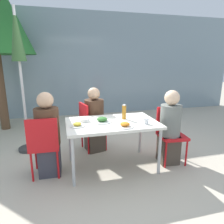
{
  "coord_description": "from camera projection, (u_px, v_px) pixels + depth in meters",
  "views": [
    {
      "loc": [
        -0.7,
        -2.73,
        1.59
      ],
      "look_at": [
        0.0,
        0.0,
        0.88
      ],
      "focal_mm": 32.0,
      "sensor_mm": 36.0,
      "label": 1
    }
  ],
  "objects": [
    {
      "name": "plate_0",
      "position": [
        102.0,
        120.0,
        2.93
      ],
      "size": [
        0.28,
        0.28,
        0.08
      ],
      "color": "white",
      "rests_on": "dining_table"
    },
    {
      "name": "drinking_cup",
      "position": [
        146.0,
        121.0,
        2.83
      ],
      "size": [
        0.07,
        0.07,
        0.08
      ],
      "color": "white",
      "rests_on": "dining_table"
    },
    {
      "name": "dining_table",
      "position": [
        112.0,
        126.0,
        2.96
      ],
      "size": [
        1.33,
        0.85,
        0.73
      ],
      "color": "silver",
      "rests_on": "ground"
    },
    {
      "name": "person_right",
      "position": [
        170.0,
        129.0,
        3.13
      ],
      "size": [
        0.32,
        0.32,
        1.18
      ],
      "rotation": [
        0.0,
        0.0,
        3.06
      ],
      "color": "#473D33",
      "rests_on": "ground"
    },
    {
      "name": "salad_bowl",
      "position": [
        85.0,
        120.0,
        2.96
      ],
      "size": [
        0.15,
        0.15,
        0.05
      ],
      "color": "white",
      "rests_on": "dining_table"
    },
    {
      "name": "chair_far",
      "position": [
        89.0,
        123.0,
        3.6
      ],
      "size": [
        0.48,
        0.48,
        0.88
      ],
      "rotation": [
        0.0,
        0.0,
        -1.35
      ],
      "color": "red",
      "rests_on": "ground"
    },
    {
      "name": "building_facade",
      "position": [
        84.0,
        65.0,
        5.97
      ],
      "size": [
        10.0,
        0.2,
        3.0
      ],
      "color": "gray",
      "rests_on": "ground"
    },
    {
      "name": "person_far",
      "position": [
        94.0,
        121.0,
        3.58
      ],
      "size": [
        0.37,
        0.37,
        1.16
      ],
      "rotation": [
        0.0,
        0.0,
        -1.35
      ],
      "color": "#473D33",
      "rests_on": "ground"
    },
    {
      "name": "chair_left",
      "position": [
        44.0,
        142.0,
        2.73
      ],
      "size": [
        0.42,
        0.42,
        0.88
      ],
      "rotation": [
        0.0,
        0.0,
        -0.04
      ],
      "color": "red",
      "rests_on": "ground"
    },
    {
      "name": "chair_right",
      "position": [
        170.0,
        130.0,
        3.23
      ],
      "size": [
        0.43,
        0.43,
        0.88
      ],
      "rotation": [
        0.0,
        0.0,
        3.06
      ],
      "color": "red",
      "rests_on": "ground"
    },
    {
      "name": "person_left",
      "position": [
        48.0,
        136.0,
        2.8
      ],
      "size": [
        0.33,
        0.33,
        1.2
      ],
      "rotation": [
        0.0,
        0.0,
        -0.04
      ],
      "color": "#383842",
      "rests_on": "ground"
    },
    {
      "name": "bottle",
      "position": [
        124.0,
        112.0,
        3.07
      ],
      "size": [
        0.06,
        0.06,
        0.23
      ],
      "color": "#B7751E",
      "rests_on": "dining_table"
    },
    {
      "name": "closed_umbrella",
      "position": [
        18.0,
        52.0,
        3.28
      ],
      "size": [
        0.36,
        0.36,
        2.46
      ],
      "color": "#333333",
      "rests_on": "ground"
    },
    {
      "name": "ground_plane",
      "position": [
        112.0,
        166.0,
        3.12
      ],
      "size": [
        24.0,
        24.0,
        0.0
      ],
      "primitive_type": "plane",
      "color": "#B2A893"
    },
    {
      "name": "plate_1",
      "position": [
        77.0,
        125.0,
        2.73
      ],
      "size": [
        0.21,
        0.21,
        0.06
      ],
      "color": "white",
      "rests_on": "dining_table"
    },
    {
      "name": "plate_2",
      "position": [
        125.0,
        125.0,
        2.71
      ],
      "size": [
        0.24,
        0.24,
        0.07
      ],
      "color": "white",
      "rests_on": "dining_table"
    }
  ]
}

